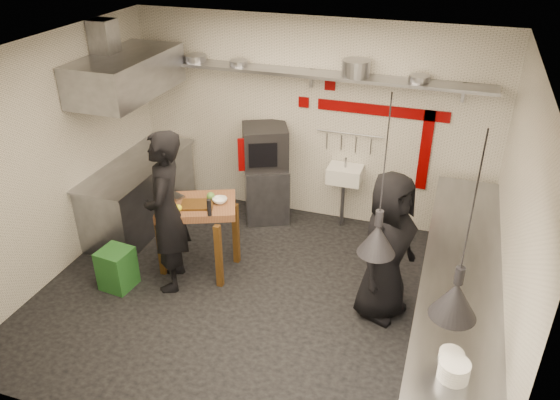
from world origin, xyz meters
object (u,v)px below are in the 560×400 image
(oven_stand, at_px, (267,193))
(chef_left, at_px, (166,213))
(combi_oven, at_px, (265,147))
(prep_table, at_px, (199,236))
(green_bin, at_px, (117,268))
(chef_right, at_px, (387,247))

(oven_stand, distance_m, chef_left, 1.98)
(combi_oven, height_order, prep_table, combi_oven)
(green_bin, height_order, prep_table, prep_table)
(oven_stand, height_order, combi_oven, combi_oven)
(combi_oven, xyz_separation_m, green_bin, (-1.10, -2.13, -0.84))
(oven_stand, height_order, green_bin, oven_stand)
(green_bin, bearing_deg, chef_left, 24.67)
(green_bin, distance_m, prep_table, 1.02)
(combi_oven, height_order, chef_right, chef_right)
(oven_stand, distance_m, prep_table, 1.48)
(oven_stand, bearing_deg, green_bin, -143.17)
(green_bin, height_order, chef_left, chef_left)
(oven_stand, bearing_deg, combi_oven, 100.29)
(combi_oven, bearing_deg, prep_table, -127.63)
(prep_table, bearing_deg, chef_left, -137.09)
(chef_left, xyz_separation_m, chef_right, (2.44, 0.27, -0.12))
(oven_stand, height_order, prep_table, prep_table)
(prep_table, distance_m, chef_left, 0.66)
(chef_left, bearing_deg, oven_stand, 144.08)
(green_bin, xyz_separation_m, chef_left, (0.58, 0.27, 0.72))
(green_bin, bearing_deg, chef_right, 10.05)
(prep_table, relative_size, chef_right, 0.54)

